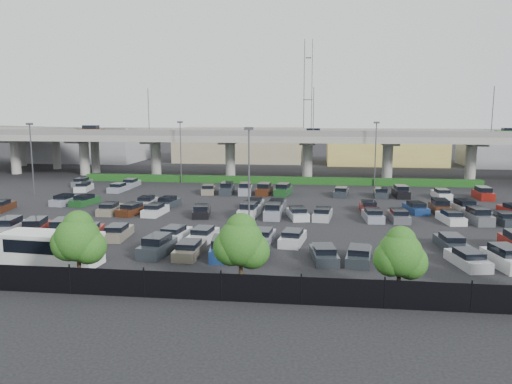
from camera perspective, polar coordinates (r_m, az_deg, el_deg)
ground at (r=58.96m, az=0.27°, el=-2.39°), size 280.00×280.00×0.00m
overpass at (r=89.77m, az=2.55°, el=6.03°), size 150.00×13.00×15.80m
on_ramp at (r=116.56m, az=-23.44°, el=5.94°), size 50.93×30.13×8.80m
hedge at (r=83.42m, az=2.31°, el=1.37°), size 66.00×1.60×1.10m
fence at (r=32.06m, az=-5.90°, el=-10.69°), size 70.00×0.10×2.00m
tree_row at (r=32.51m, az=-4.09°, el=-5.55°), size 65.07×3.66×5.94m
shuttle_bus at (r=42.14m, az=-22.29°, el=-5.85°), size 7.93×3.24×2.49m
parked_cars at (r=54.85m, az=-0.17°, el=-2.61°), size 63.07×41.57×1.67m
light_poles at (r=60.64m, az=-3.39°, el=3.87°), size 66.90×48.38×10.30m
distant_buildings at (r=119.59m, az=9.76°, el=5.12°), size 138.00×24.00×9.00m
comm_tower at (r=131.47m, az=5.95°, el=10.72°), size 2.40×2.40×30.00m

